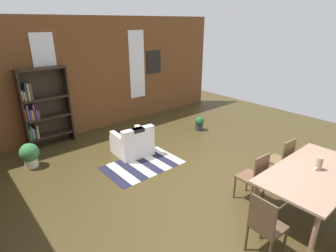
% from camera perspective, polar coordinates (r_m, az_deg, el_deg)
% --- Properties ---
extents(ground_plane, '(11.59, 11.59, 0.00)m').
position_cam_1_polar(ground_plane, '(5.33, 9.92, -13.66)').
color(ground_plane, '#403419').
extents(back_wall_brick, '(8.78, 0.12, 3.17)m').
position_cam_1_polar(back_wall_brick, '(8.12, -14.86, 10.35)').
color(back_wall_brick, brown).
rests_on(back_wall_brick, ground).
extents(window_pane_0, '(0.55, 0.02, 2.06)m').
position_cam_1_polar(window_pane_0, '(7.55, -24.10, 9.66)').
color(window_pane_0, white).
extents(window_pane_1, '(0.55, 0.02, 2.06)m').
position_cam_1_polar(window_pane_1, '(8.71, -6.55, 12.65)').
color(window_pane_1, white).
extents(dining_table, '(2.09, 1.10, 0.77)m').
position_cam_1_polar(dining_table, '(5.02, 28.45, -9.16)').
color(dining_table, '#96745E').
rests_on(dining_table, ground).
extents(vase_on_table, '(0.10, 0.10, 0.22)m').
position_cam_1_polar(vase_on_table, '(5.03, 29.24, -6.96)').
color(vase_on_table, '#998466').
rests_on(vase_on_table, dining_table).
extents(tealight_candle_0, '(0.04, 0.04, 0.04)m').
position_cam_1_polar(tealight_candle_0, '(5.46, 29.24, -5.86)').
color(tealight_candle_0, silver).
rests_on(tealight_candle_0, dining_table).
extents(tealight_candle_2, '(0.04, 0.04, 0.05)m').
position_cam_1_polar(tealight_candle_2, '(5.02, 28.55, -7.98)').
color(tealight_candle_2, silver).
rests_on(tealight_candle_2, dining_table).
extents(dining_chair_head_left, '(0.42, 0.42, 0.95)m').
position_cam_1_polar(dining_chair_head_left, '(4.01, 19.79, -18.95)').
color(dining_chair_head_left, '#4B3928').
rests_on(dining_chair_head_left, ground).
extents(dining_chair_far_left, '(0.42, 0.42, 0.95)m').
position_cam_1_polar(dining_chair_far_left, '(5.00, 17.72, -10.00)').
color(dining_chair_far_left, brown).
rests_on(dining_chair_far_left, ground).
extents(dining_chair_far_right, '(0.43, 0.43, 0.95)m').
position_cam_1_polar(dining_chair_far_right, '(5.74, 22.80, -6.47)').
color(dining_chair_far_right, brown).
rests_on(dining_chair_far_right, ground).
extents(bookshelf_tall, '(1.14, 0.32, 1.98)m').
position_cam_1_polar(bookshelf_tall, '(7.46, -24.91, 3.47)').
color(bookshelf_tall, '#2D2319').
rests_on(bookshelf_tall, ground).
extents(armchair_white, '(0.87, 0.87, 0.75)m').
position_cam_1_polar(armchair_white, '(6.58, -7.41, -3.60)').
color(armchair_white, white).
rests_on(armchair_white, ground).
extents(potted_plant_by_shelf, '(0.27, 0.27, 0.41)m').
position_cam_1_polar(potted_plant_by_shelf, '(8.02, 6.60, 0.66)').
color(potted_plant_by_shelf, '#333338').
rests_on(potted_plant_by_shelf, ground).
extents(potted_plant_corner, '(0.41, 0.41, 0.55)m').
position_cam_1_polar(potted_plant_corner, '(6.67, -27.11, -5.31)').
color(potted_plant_corner, silver).
rests_on(potted_plant_corner, ground).
extents(striped_rug, '(1.68, 1.07, 0.01)m').
position_cam_1_polar(striped_rug, '(6.17, -5.39, -8.13)').
color(striped_rug, '#1E1E33').
rests_on(striped_rug, ground).
extents(framed_picture, '(0.56, 0.03, 0.72)m').
position_cam_1_polar(framed_picture, '(9.08, -3.04, 13.29)').
color(framed_picture, black).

